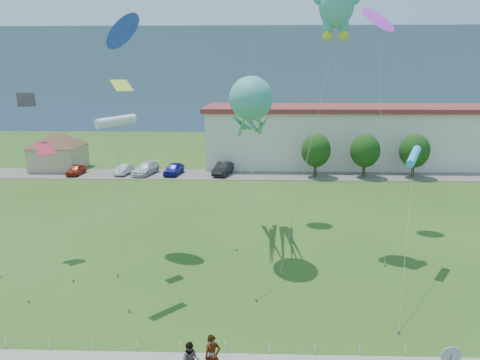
{
  "coord_description": "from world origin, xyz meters",
  "views": [
    {
      "loc": [
        2.16,
        -18.17,
        12.0
      ],
      "look_at": [
        1.41,
        8.0,
        5.77
      ],
      "focal_mm": 32.0,
      "sensor_mm": 36.0,
      "label": 1
    }
  ],
  "objects_px": {
    "parked_car_silver": "(124,170)",
    "parked_car_red": "(76,170)",
    "pavilion": "(58,147)",
    "octopus_kite": "(251,110)",
    "parked_car_white": "(145,169)",
    "parked_car_blue": "(174,169)",
    "warehouse": "(417,135)",
    "pedestrian_left": "(212,356)",
    "parked_car_black": "(223,169)"
  },
  "relations": [
    {
      "from": "parked_car_black",
      "to": "pedestrian_left",
      "type": "bearing_deg",
      "value": -73.39
    },
    {
      "from": "pavilion",
      "to": "parked_car_white",
      "type": "relative_size",
      "value": 1.84
    },
    {
      "from": "parked_car_blue",
      "to": "parked_car_black",
      "type": "height_order",
      "value": "parked_car_black"
    },
    {
      "from": "parked_car_white",
      "to": "octopus_kite",
      "type": "bearing_deg",
      "value": -47.95
    },
    {
      "from": "warehouse",
      "to": "parked_car_white",
      "type": "distance_m",
      "value": 38.7
    },
    {
      "from": "octopus_kite",
      "to": "pedestrian_left",
      "type": "bearing_deg",
      "value": -96.06
    },
    {
      "from": "parked_car_white",
      "to": "parked_car_black",
      "type": "height_order",
      "value": "parked_car_black"
    },
    {
      "from": "pavilion",
      "to": "parked_car_black",
      "type": "xyz_separation_m",
      "value": [
        22.46,
        -3.11,
        -2.2
      ]
    },
    {
      "from": "pavilion",
      "to": "parked_car_black",
      "type": "distance_m",
      "value": 22.78
    },
    {
      "from": "pavilion",
      "to": "parked_car_silver",
      "type": "xyz_separation_m",
      "value": [
        9.77,
        -3.23,
        -2.35
      ]
    },
    {
      "from": "parked_car_blue",
      "to": "octopus_kite",
      "type": "height_order",
      "value": "octopus_kite"
    },
    {
      "from": "parked_car_black",
      "to": "parked_car_silver",
      "type": "bearing_deg",
      "value": -166.06
    },
    {
      "from": "parked_car_red",
      "to": "parked_car_silver",
      "type": "height_order",
      "value": "parked_car_red"
    },
    {
      "from": "pedestrian_left",
      "to": "parked_car_white",
      "type": "bearing_deg",
      "value": 84.97
    },
    {
      "from": "parked_car_black",
      "to": "parked_car_red",
      "type": "bearing_deg",
      "value": -164.9
    },
    {
      "from": "parked_car_silver",
      "to": "parked_car_red",
      "type": "bearing_deg",
      "value": -167.66
    },
    {
      "from": "parked_car_red",
      "to": "warehouse",
      "type": "bearing_deg",
      "value": 13.22
    },
    {
      "from": "parked_car_black",
      "to": "warehouse",
      "type": "bearing_deg",
      "value": 31.69
    },
    {
      "from": "warehouse",
      "to": "pedestrian_left",
      "type": "relative_size",
      "value": 32.92
    },
    {
      "from": "parked_car_silver",
      "to": "parked_car_blue",
      "type": "height_order",
      "value": "parked_car_blue"
    },
    {
      "from": "pedestrian_left",
      "to": "parked_car_blue",
      "type": "relative_size",
      "value": 0.43
    },
    {
      "from": "parked_car_blue",
      "to": "parked_car_black",
      "type": "distance_m",
      "value": 6.27
    },
    {
      "from": "pedestrian_left",
      "to": "parked_car_silver",
      "type": "distance_m",
      "value": 40.59
    },
    {
      "from": "warehouse",
      "to": "parked_car_red",
      "type": "xyz_separation_m",
      "value": [
        -46.22,
        -9.67,
        -3.43
      ]
    },
    {
      "from": "parked_car_white",
      "to": "parked_car_blue",
      "type": "height_order",
      "value": "parked_car_blue"
    },
    {
      "from": "warehouse",
      "to": "parked_car_red",
      "type": "height_order",
      "value": "warehouse"
    },
    {
      "from": "warehouse",
      "to": "parked_car_silver",
      "type": "distance_m",
      "value": 41.42
    },
    {
      "from": "parked_car_white",
      "to": "parked_car_silver",
      "type": "bearing_deg",
      "value": -164.43
    },
    {
      "from": "parked_car_white",
      "to": "parked_car_black",
      "type": "bearing_deg",
      "value": 12.73
    },
    {
      "from": "pedestrian_left",
      "to": "parked_car_white",
      "type": "height_order",
      "value": "pedestrian_left"
    },
    {
      "from": "parked_car_blue",
      "to": "warehouse",
      "type": "bearing_deg",
      "value": 24.1
    },
    {
      "from": "warehouse",
      "to": "parked_car_black",
      "type": "distance_m",
      "value": 29.19
    },
    {
      "from": "parked_car_blue",
      "to": "octopus_kite",
      "type": "xyz_separation_m",
      "value": [
        9.87,
        -24.08,
        9.17
      ]
    },
    {
      "from": "parked_car_red",
      "to": "parked_car_blue",
      "type": "relative_size",
      "value": 0.86
    },
    {
      "from": "parked_car_red",
      "to": "parked_car_white",
      "type": "relative_size",
      "value": 0.74
    },
    {
      "from": "pedestrian_left",
      "to": "parked_car_red",
      "type": "xyz_separation_m",
      "value": [
        -20.82,
        37.34,
        -0.34
      ]
    },
    {
      "from": "parked_car_white",
      "to": "parked_car_blue",
      "type": "distance_m",
      "value": 3.67
    },
    {
      "from": "parked_car_black",
      "to": "parked_car_blue",
      "type": "bearing_deg",
      "value": -166.11
    },
    {
      "from": "parked_car_silver",
      "to": "parked_car_white",
      "type": "bearing_deg",
      "value": 10.96
    },
    {
      "from": "warehouse",
      "to": "pedestrian_left",
      "type": "distance_m",
      "value": 53.52
    },
    {
      "from": "parked_car_white",
      "to": "parked_car_blue",
      "type": "xyz_separation_m",
      "value": [
        3.67,
        -0.07,
        0.01
      ]
    },
    {
      "from": "parked_car_red",
      "to": "octopus_kite",
      "type": "xyz_separation_m",
      "value": [
        22.28,
        -23.58,
        9.27
      ]
    },
    {
      "from": "parked_car_white",
      "to": "parked_car_red",
      "type": "bearing_deg",
      "value": -163.49
    },
    {
      "from": "pedestrian_left",
      "to": "parked_car_black",
      "type": "distance_m",
      "value": 37.97
    },
    {
      "from": "pedestrian_left",
      "to": "parked_car_white",
      "type": "relative_size",
      "value": 0.37
    },
    {
      "from": "pedestrian_left",
      "to": "parked_car_black",
      "type": "relative_size",
      "value": 0.4
    },
    {
      "from": "pedestrian_left",
      "to": "octopus_kite",
      "type": "height_order",
      "value": "octopus_kite"
    },
    {
      "from": "pavilion",
      "to": "octopus_kite",
      "type": "bearing_deg",
      "value": -46.27
    },
    {
      "from": "warehouse",
      "to": "octopus_kite",
      "type": "height_order",
      "value": "octopus_kite"
    },
    {
      "from": "warehouse",
      "to": "octopus_kite",
      "type": "relative_size",
      "value": 4.55
    }
  ]
}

